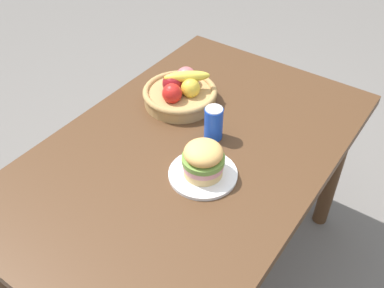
% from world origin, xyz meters
% --- Properties ---
extents(ground_plane, '(8.00, 8.00, 0.00)m').
position_xyz_m(ground_plane, '(0.00, 0.00, 0.00)').
color(ground_plane, slate).
extents(dining_table, '(1.40, 0.90, 0.75)m').
position_xyz_m(dining_table, '(0.00, 0.00, 0.65)').
color(dining_table, '#4C301C').
rests_on(dining_table, ground_plane).
extents(plate, '(0.23, 0.23, 0.01)m').
position_xyz_m(plate, '(-0.08, -0.11, 0.76)').
color(plate, white).
rests_on(plate, dining_table).
extents(sandwich, '(0.14, 0.14, 0.12)m').
position_xyz_m(sandwich, '(-0.08, -0.11, 0.82)').
color(sandwich, '#E5BC75').
rests_on(sandwich, plate).
extents(soda_can, '(0.07, 0.07, 0.13)m').
position_xyz_m(soda_can, '(0.10, -0.03, 0.81)').
color(soda_can, blue).
rests_on(soda_can, dining_table).
extents(fruit_basket, '(0.29, 0.29, 0.14)m').
position_xyz_m(fruit_basket, '(0.20, 0.19, 0.80)').
color(fruit_basket, tan).
rests_on(fruit_basket, dining_table).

